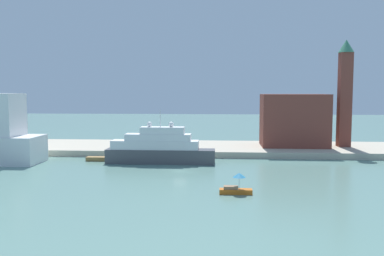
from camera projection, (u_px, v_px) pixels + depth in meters
The scene contains 10 objects.
ground at pixel (180, 171), 81.26m from camera, with size 400.00×400.00×0.00m, color slate.
quay_dock at pixel (190, 148), 108.34m from camera, with size 110.00×22.64×1.49m, color #B7AD99.
large_yacht at pixel (159, 149), 90.01m from camera, with size 23.60×4.04×11.73m.
small_motorboat at pixel (236, 186), 63.29m from camera, with size 4.99×1.94×3.26m.
work_barge at pixel (98, 159), 93.34m from camera, with size 4.91×1.91×0.91m, color olive.
harbor_building at pixel (294, 120), 106.46m from camera, with size 16.63×10.63×13.36m, color brown.
bell_tower at pixel (345, 90), 105.13m from camera, with size 3.93×3.93×27.01m.
parked_car at pixel (150, 144), 107.31m from camera, with size 3.97×1.68×1.26m.
person_figure at pixel (165, 145), 103.20m from camera, with size 0.36×0.36×1.64m.
mooring_bollard at pixel (192, 149), 98.68m from camera, with size 0.36×0.36×0.72m, color black.
Camera 1 is at (8.11, -79.80, 15.68)m, focal length 38.86 mm.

